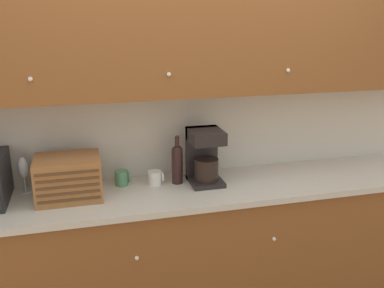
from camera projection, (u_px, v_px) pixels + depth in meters
name	position (u px, v px, depth m)	size (l,w,h in m)	color
ground_plane	(185.00, 282.00, 3.33)	(24.00, 24.00, 0.00)	#896647
wall_back	(183.00, 119.00, 2.99)	(5.89, 0.06, 2.60)	white
counter_unit	(195.00, 249.00, 2.93)	(3.51, 0.62, 0.92)	brown
backsplash_panel	(185.00, 132.00, 2.98)	(3.49, 0.01, 0.58)	beige
upper_cabinets	(217.00, 25.00, 2.67)	(3.49, 0.35, 0.86)	brown
wine_glass	(23.00, 169.00, 2.65)	(0.07, 0.07, 0.23)	silver
bread_box	(68.00, 178.00, 2.58)	(0.39, 0.30, 0.26)	#996033
mug	(122.00, 178.00, 2.80)	(0.10, 0.09, 0.10)	#4C845B
mug_blue_second	(155.00, 178.00, 2.81)	(0.10, 0.09, 0.09)	silver
wine_bottle	(177.00, 162.00, 2.81)	(0.07, 0.07, 0.32)	black
coffee_maker	(205.00, 155.00, 2.82)	(0.21, 0.25, 0.37)	black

